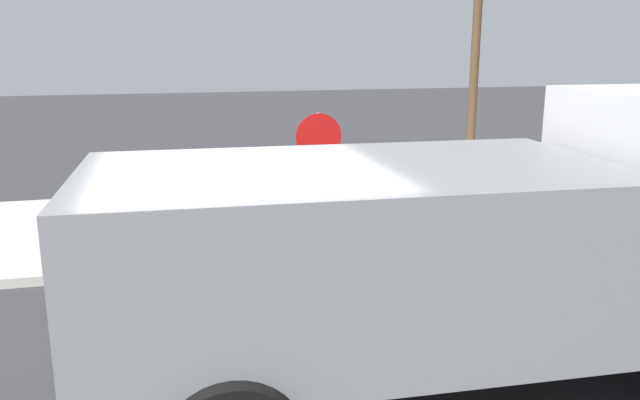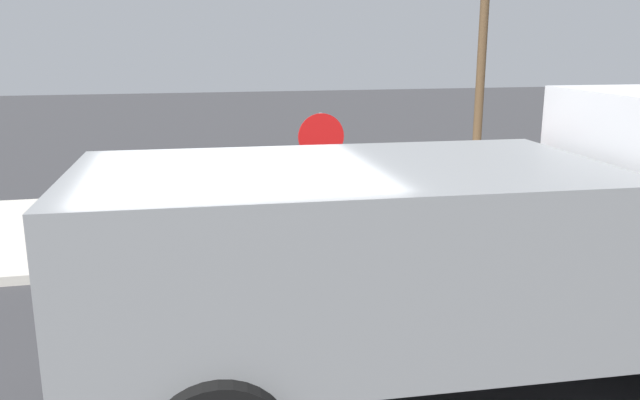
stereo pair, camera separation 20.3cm
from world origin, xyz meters
TOP-DOWN VIEW (x-y plane):
  - sidewalk_curb at (0.00, 6.50)m, footprint 36.00×5.00m
  - fire_hydrant at (-0.67, 5.69)m, footprint 0.27×0.61m
  - loose_tire at (-0.74, 5.52)m, footprint 1.14×0.67m
  - stop_sign at (1.82, 4.54)m, footprint 0.76×0.08m
  - dump_truck_gray at (2.27, -0.18)m, footprint 7.09×3.01m
  - bare_tree at (5.84, 7.12)m, footprint 1.20×1.20m

SIDE VIEW (x-z plane):
  - sidewalk_curb at x=0.00m, z-range 0.00..0.15m
  - fire_hydrant at x=-0.67m, z-range 0.18..1.08m
  - loose_tire at x=-0.74m, z-range 0.15..1.27m
  - dump_truck_gray at x=2.27m, z-range 0.11..3.11m
  - stop_sign at x=1.82m, z-range 0.58..2.79m
  - bare_tree at x=5.84m, z-range 0.26..6.45m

